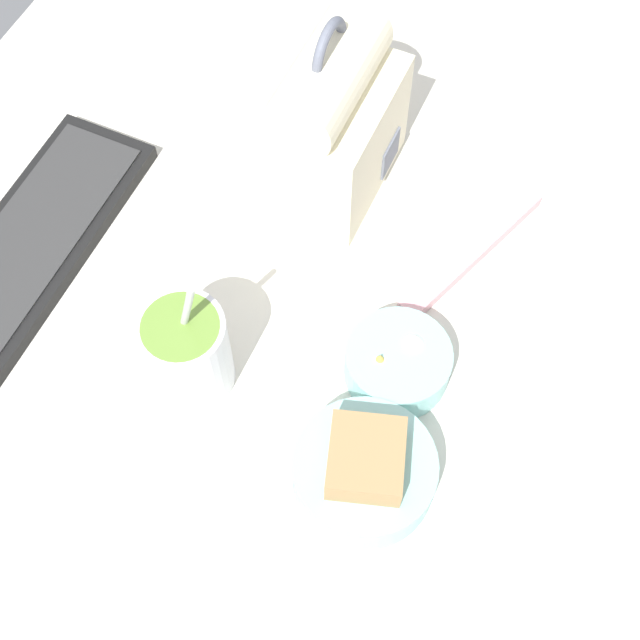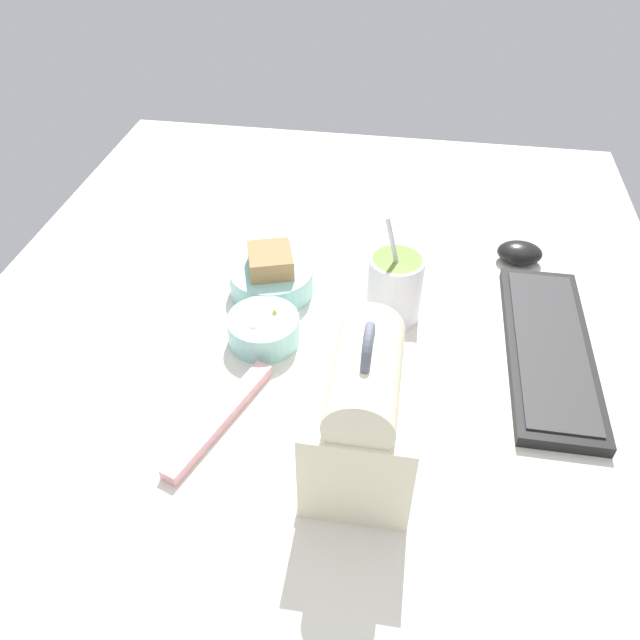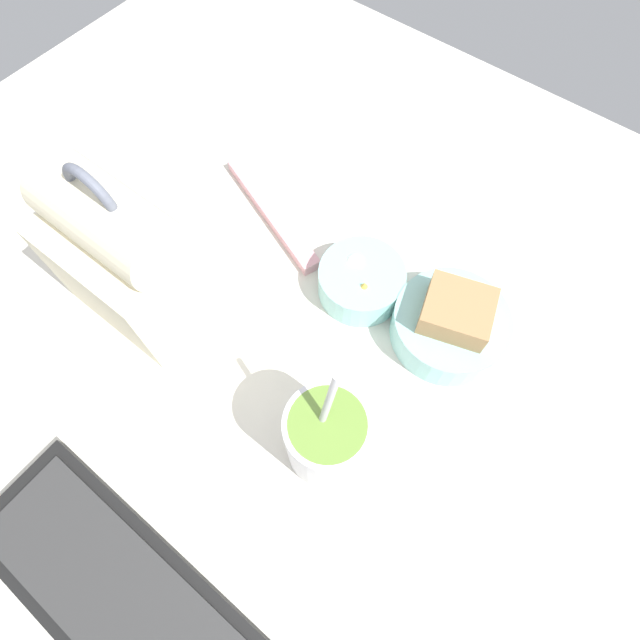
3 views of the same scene
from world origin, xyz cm
name	(u,v)px [view 3 (image 3 of 3)]	position (x,y,z in cm)	size (l,w,h in cm)	color
desk_surface	(337,345)	(0.00, 0.00, 1.00)	(140.00, 110.00, 2.00)	silver
keyboard	(134,609)	(-1.58, 33.81, 3.02)	(35.60, 11.72, 2.10)	black
lunch_bag	(130,255)	(21.97, 9.02, 10.99)	(16.34, 12.59, 22.28)	#EFE5C1
soup_cup	(327,437)	(-6.64, 10.87, 7.60)	(8.27, 8.27, 17.88)	silver
bento_bowl_sandwich	(450,324)	(-9.59, -8.82, 4.88)	(13.42, 13.42, 7.73)	#93D1CC
bento_bowl_snacks	(361,281)	(2.05, -7.37, 4.30)	(10.52, 10.52, 5.15)	#93D1CC
chopstick_case	(272,212)	(18.30, -9.54, 2.80)	(20.64, 9.53, 1.60)	pink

